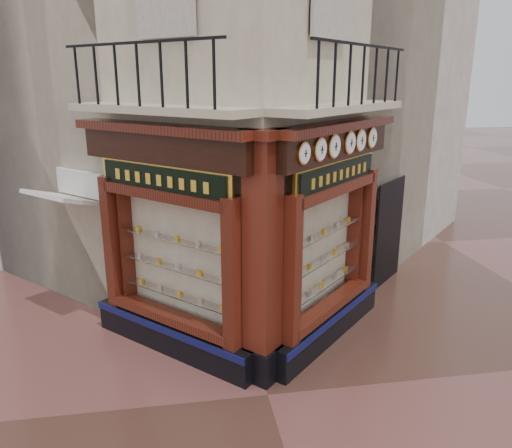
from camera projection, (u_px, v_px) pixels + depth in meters
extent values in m
plane|color=#44281F|center=(268.00, 395.00, 7.63)|extent=(80.00, 80.00, 0.00)
cube|color=beige|center=(222.00, 20.00, 11.79)|extent=(11.31, 11.31, 12.00)
cube|color=beige|center=(125.00, 47.00, 13.89)|extent=(11.31, 11.31, 11.00)
cube|color=beige|center=(298.00, 49.00, 14.66)|extent=(11.31, 11.31, 11.00)
cube|color=black|center=(172.00, 337.00, 8.79)|extent=(2.72, 2.72, 0.55)
cube|color=#0D1141|center=(163.00, 330.00, 8.58)|extent=(2.50, 2.50, 0.12)
cube|color=#37120A|center=(233.00, 275.00, 7.59)|extent=(0.37, 0.37, 2.45)
cube|color=#37120A|center=(113.00, 242.00, 9.15)|extent=(0.37, 0.37, 2.45)
cube|color=beige|center=(182.00, 253.00, 8.63)|extent=(1.80, 1.80, 2.10)
cube|color=black|center=(163.00, 148.00, 7.88)|extent=(2.69, 2.69, 0.50)
cube|color=#37120A|center=(159.00, 129.00, 7.74)|extent=(2.86, 2.86, 0.14)
cube|color=black|center=(329.00, 325.00, 9.23)|extent=(2.72, 2.72, 0.55)
cube|color=#0D1141|center=(338.00, 317.00, 9.07)|extent=(2.50, 2.50, 0.12)
cube|color=#37120A|center=(290.00, 272.00, 7.72)|extent=(0.37, 0.37, 2.45)
cube|color=#37120A|center=(365.00, 229.00, 9.91)|extent=(0.37, 0.37, 2.45)
cube|color=beige|center=(316.00, 246.00, 9.01)|extent=(1.80, 1.80, 2.10)
cube|color=black|center=(336.00, 144.00, 8.32)|extent=(2.69, 2.69, 0.50)
cube|color=#37120A|center=(340.00, 126.00, 8.19)|extent=(2.86, 2.86, 0.14)
cube|color=black|center=(262.00, 361.00, 8.03)|extent=(0.78, 0.78, 0.55)
cube|color=#37120A|center=(263.00, 248.00, 7.49)|extent=(0.64, 0.64, 3.50)
cube|color=#37120A|center=(263.00, 134.00, 7.01)|extent=(0.85, 0.85, 0.14)
cube|color=beige|center=(157.00, 109.00, 7.64)|extent=(2.97, 2.97, 0.12)
cube|color=black|center=(136.00, 42.00, 7.12)|extent=(2.36, 2.36, 0.04)
cube|color=beige|center=(342.00, 108.00, 8.10)|extent=(2.97, 2.97, 0.12)
cube|color=black|center=(365.00, 45.00, 7.65)|extent=(2.36, 2.36, 0.04)
cylinder|color=gold|center=(303.00, 153.00, 7.18)|extent=(0.27, 0.27, 0.33)
cylinder|color=white|center=(305.00, 153.00, 7.16)|extent=(0.22, 0.22, 0.29)
cube|color=black|center=(306.00, 154.00, 7.16)|extent=(0.02, 0.02, 0.11)
cube|color=black|center=(306.00, 154.00, 7.16)|extent=(0.07, 0.07, 0.01)
cylinder|color=gold|center=(320.00, 150.00, 7.56)|extent=(0.29, 0.29, 0.37)
cylinder|color=white|center=(321.00, 150.00, 7.54)|extent=(0.24, 0.24, 0.31)
cube|color=black|center=(322.00, 150.00, 7.53)|extent=(0.02, 0.02, 0.12)
cube|color=black|center=(322.00, 150.00, 7.53)|extent=(0.07, 0.07, 0.01)
cylinder|color=gold|center=(334.00, 146.00, 7.92)|extent=(0.31, 0.31, 0.39)
cylinder|color=white|center=(335.00, 146.00, 7.90)|extent=(0.25, 0.25, 0.33)
cube|color=black|center=(336.00, 147.00, 7.89)|extent=(0.02, 0.02, 0.13)
cube|color=black|center=(336.00, 147.00, 7.89)|extent=(0.08, 0.08, 0.01)
cylinder|color=gold|center=(349.00, 143.00, 8.36)|extent=(0.31, 0.31, 0.39)
cylinder|color=white|center=(351.00, 143.00, 8.35)|extent=(0.25, 0.25, 0.33)
cube|color=black|center=(352.00, 143.00, 8.34)|extent=(0.02, 0.02, 0.13)
cube|color=black|center=(352.00, 143.00, 8.34)|extent=(0.08, 0.08, 0.01)
cylinder|color=gold|center=(360.00, 140.00, 8.69)|extent=(0.31, 0.31, 0.39)
cylinder|color=white|center=(362.00, 140.00, 8.68)|extent=(0.25, 0.25, 0.34)
cube|color=black|center=(362.00, 141.00, 8.67)|extent=(0.02, 0.02, 0.13)
cube|color=black|center=(362.00, 141.00, 8.67)|extent=(0.08, 0.08, 0.01)
cylinder|color=gold|center=(371.00, 138.00, 9.08)|extent=(0.30, 0.30, 0.38)
cylinder|color=white|center=(373.00, 138.00, 9.06)|extent=(0.24, 0.24, 0.32)
cube|color=black|center=(374.00, 138.00, 9.06)|extent=(0.02, 0.02, 0.13)
cube|color=black|center=(374.00, 138.00, 9.06)|extent=(0.07, 0.07, 0.01)
cube|color=yellow|center=(163.00, 180.00, 7.98)|extent=(2.08, 2.08, 0.56)
cube|color=black|center=(161.00, 180.00, 7.95)|extent=(1.94, 1.94, 0.42)
cube|color=yellow|center=(337.00, 174.00, 8.43)|extent=(2.00, 2.00, 0.53)
cube|color=black|center=(339.00, 174.00, 8.41)|extent=(1.86, 1.86, 0.40)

